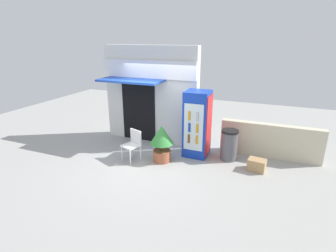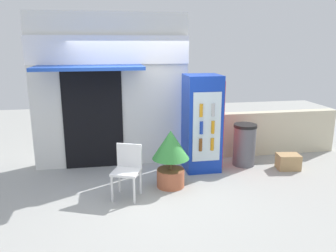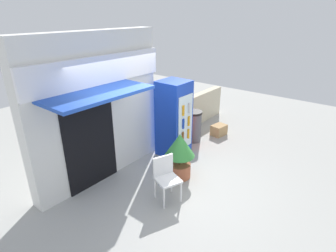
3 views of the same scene
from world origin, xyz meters
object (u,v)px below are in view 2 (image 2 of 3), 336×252
drink_cooler (202,123)px  potted_plant_near_shop (171,154)px  plastic_chair (128,167)px  trash_bin (244,145)px  cardboard_box (288,162)px

drink_cooler → potted_plant_near_shop: size_ratio=1.85×
plastic_chair → trash_bin: same height
drink_cooler → cardboard_box: (1.71, -0.35, -0.79)m
drink_cooler → cardboard_box: 1.91m
trash_bin → cardboard_box: (0.78, -0.39, -0.28)m
potted_plant_near_shop → trash_bin: 1.87m
plastic_chair → trash_bin: 2.65m
potted_plant_near_shop → cardboard_box: bearing=9.2°
cardboard_box → potted_plant_near_shop: bearing=-170.8°
plastic_chair → trash_bin: (2.45, 1.03, -0.07)m
potted_plant_near_shop → cardboard_box: (2.47, 0.40, -0.45)m
drink_cooler → cardboard_box: drink_cooler is taller
drink_cooler → cardboard_box: size_ratio=4.35×
potted_plant_near_shop → trash_bin: size_ratio=1.18×
drink_cooler → plastic_chair: size_ratio=2.18×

